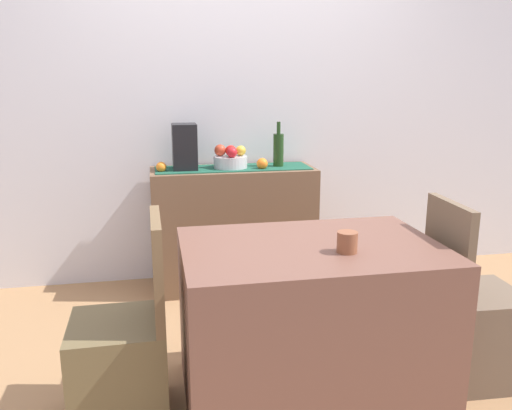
{
  "coord_description": "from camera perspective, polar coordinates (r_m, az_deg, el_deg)",
  "views": [
    {
      "loc": [
        -0.59,
        -2.6,
        1.46
      ],
      "look_at": [
        -0.01,
        0.36,
        0.72
      ],
      "focal_mm": 37.0,
      "sensor_mm": 36.0,
      "label": 1
    }
  ],
  "objects": [
    {
      "name": "ground_plane",
      "position": [
        3.04,
        1.55,
        -15.08
      ],
      "size": [
        6.4,
        6.4,
        0.02
      ],
      "primitive_type": "cube",
      "color": "#A2784F",
      "rests_on": "ground"
    },
    {
      "name": "sideboard_console",
      "position": [
        3.71,
        -2.43,
        -2.47
      ],
      "size": [
        1.12,
        0.42,
        0.85
      ],
      "primitive_type": "cube",
      "color": "brown",
      "rests_on": "ground"
    },
    {
      "name": "room_wall_rear",
      "position": [
        3.83,
        -2.23,
        12.13
      ],
      "size": [
        6.4,
        0.06,
        2.7
      ],
      "primitive_type": "cube",
      "color": "silver",
      "rests_on": "ground"
    },
    {
      "name": "coffee_cup",
      "position": [
        2.23,
        9.83,
        -3.98
      ],
      "size": [
        0.09,
        0.09,
        0.09
      ],
      "primitive_type": "cylinder",
      "color": "brown",
      "rests_on": "dining_table"
    },
    {
      "name": "dining_table",
      "position": [
        2.47,
        5.8,
        -12.49
      ],
      "size": [
        1.13,
        0.78,
        0.74
      ],
      "primitive_type": "cube",
      "color": "brown",
      "rests_on": "ground"
    },
    {
      "name": "coffee_maker",
      "position": [
        3.56,
        -7.73,
        6.23
      ],
      "size": [
        0.16,
        0.18,
        0.31
      ],
      "primitive_type": "cube",
      "color": "black",
      "rests_on": "sideboard_console"
    },
    {
      "name": "apple_center",
      "position": [
        3.52,
        -2.6,
        5.7
      ],
      "size": [
        0.07,
        0.07,
        0.07
      ],
      "primitive_type": "sphere",
      "color": "red",
      "rests_on": "fruit_bowl"
    },
    {
      "name": "orange_loose_end",
      "position": [
        3.51,
        -10.21,
        4.06
      ],
      "size": [
        0.07,
        0.07,
        0.07
      ],
      "primitive_type": "sphere",
      "color": "orange",
      "rests_on": "sideboard_console"
    },
    {
      "name": "apple_front",
      "position": [
        3.6,
        -1.66,
        5.89
      ],
      "size": [
        0.07,
        0.07,
        0.07
      ],
      "primitive_type": "sphere",
      "color": "gold",
      "rests_on": "fruit_bowl"
    },
    {
      "name": "chair_by_corner",
      "position": [
        2.85,
        22.35,
        -12.1
      ],
      "size": [
        0.42,
        0.42,
        0.9
      ],
      "color": "brown",
      "rests_on": "ground"
    },
    {
      "name": "chair_near_window",
      "position": [
        2.43,
        -14.17,
        -16.04
      ],
      "size": [
        0.41,
        0.41,
        0.9
      ],
      "color": "brown",
      "rests_on": "ground"
    },
    {
      "name": "wine_bottle",
      "position": [
        3.65,
        2.44,
        6.02
      ],
      "size": [
        0.07,
        0.07,
        0.31
      ],
      "color": "#1E3C18",
      "rests_on": "sideboard_console"
    },
    {
      "name": "table_runner",
      "position": [
        3.61,
        -2.5,
        4.03
      ],
      "size": [
        1.05,
        0.32,
        0.01
      ],
      "primitive_type": "cube",
      "color": "#1B4F3B",
      "rests_on": "sideboard_console"
    },
    {
      "name": "apple_upper",
      "position": [
        3.59,
        -2.74,
        5.89
      ],
      "size": [
        0.07,
        0.07,
        0.07
      ],
      "primitive_type": "sphere",
      "color": "red",
      "rests_on": "fruit_bowl"
    },
    {
      "name": "apple_right",
      "position": [
        3.59,
        -3.9,
        5.92
      ],
      "size": [
        0.08,
        0.08,
        0.08
      ],
      "primitive_type": "sphere",
      "color": "#B63C23",
      "rests_on": "fruit_bowl"
    },
    {
      "name": "fruit_bowl",
      "position": [
        3.6,
        -2.79,
        4.68
      ],
      "size": [
        0.23,
        0.23,
        0.08
      ],
      "primitive_type": "cylinder",
      "color": "silver",
      "rests_on": "table_runner"
    },
    {
      "name": "apple_rear",
      "position": [
        3.65,
        -2.66,
        5.95
      ],
      "size": [
        0.06,
        0.06,
        0.06
      ],
      "primitive_type": "sphere",
      "color": "#9BA643",
      "rests_on": "fruit_bowl"
    },
    {
      "name": "orange_loose_mid",
      "position": [
        3.57,
        0.67,
        4.49
      ],
      "size": [
        0.08,
        0.08,
        0.08
      ],
      "primitive_type": "sphere",
      "color": "orange",
      "rests_on": "sideboard_console"
    }
  ]
}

